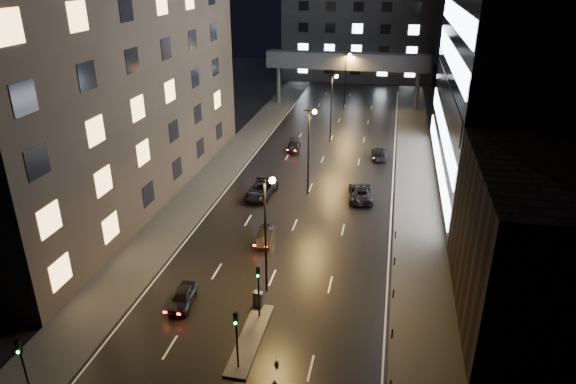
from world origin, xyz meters
name	(u,v)px	position (x,y,z in m)	size (l,w,h in m)	color
ground	(322,159)	(0.00, 40.00, 0.00)	(160.00, 160.00, 0.00)	black
sidewalk_left	(225,165)	(-12.50, 35.00, 0.07)	(5.00, 110.00, 0.15)	#383533
sidewalk_right	(416,179)	(12.50, 35.00, 0.07)	(5.00, 110.00, 0.15)	#383533
building_left	(88,14)	(-22.50, 24.00, 20.00)	(15.00, 48.00, 40.00)	#2D2319
building_right_low	(538,246)	(20.00, 9.00, 6.00)	(10.00, 18.00, 12.00)	black
building_far	(360,23)	(0.00, 98.00, 12.50)	(34.00, 14.00, 25.00)	#333335
skybridge	(347,62)	(0.00, 70.00, 8.34)	(30.00, 3.00, 10.00)	#333335
median_island	(251,338)	(0.30, 2.00, 0.07)	(1.60, 8.00, 0.15)	#383533
traffic_signal_near	(258,283)	(0.30, 4.49, 3.09)	(0.28, 0.34, 4.40)	black
traffic_signal_far	(236,331)	(0.30, -1.01, 3.09)	(0.28, 0.34, 4.40)	black
traffic_signal_corner	(22,360)	(-11.50, -6.01, 2.94)	(0.28, 0.34, 4.40)	black
bollard_row	(393,313)	(10.20, 6.50, 0.45)	(0.12, 25.12, 0.90)	black
streetlight_near	(267,221)	(0.16, 8.00, 6.50)	(1.45, 0.50, 10.15)	black
streetlight_mid_a	(310,141)	(0.16, 28.00, 6.50)	(1.45, 0.50, 10.15)	black
streetlight_mid_b	(333,100)	(0.16, 48.00, 6.50)	(1.45, 0.50, 10.15)	black
streetlight_far	(346,74)	(0.16, 68.00, 6.50)	(1.45, 0.50, 10.15)	black
car_away_a	(183,297)	(-6.00, 4.87, 0.67)	(1.58, 3.92, 1.33)	black
car_away_b	(266,236)	(-2.06, 15.95, 0.65)	(1.39, 3.97, 1.31)	black
car_away_c	(261,190)	(-5.18, 26.22, 0.80)	(2.66, 5.77, 1.60)	black
car_away_d	(294,146)	(-4.59, 42.98, 0.64)	(1.80, 4.44, 1.29)	black
car_toward_a	(361,192)	(6.12, 27.95, 0.79)	(2.63, 5.70, 1.59)	black
car_toward_b	(379,153)	(7.64, 42.19, 0.72)	(2.02, 4.97, 1.44)	black
utility_cabinet	(258,299)	(-0.10, 5.70, 0.80)	(0.75, 0.45, 1.30)	#49484B
cone_a	(277,361)	(2.69, -0.10, 0.26)	(0.34, 0.34, 0.52)	orange
cone_b	(275,382)	(3.00, -1.91, 0.22)	(0.34, 0.34, 0.45)	orange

